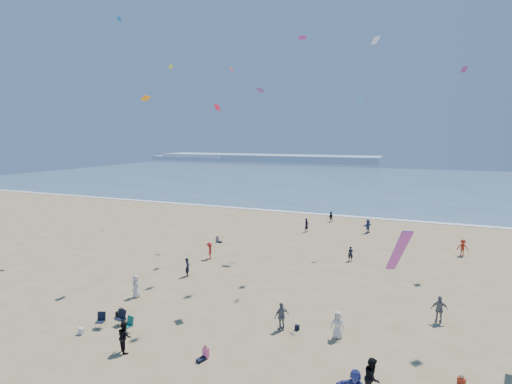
% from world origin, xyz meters
% --- Properties ---
extents(ground, '(220.00, 220.00, 0.00)m').
position_xyz_m(ground, '(0.00, 0.00, 0.00)').
color(ground, tan).
rests_on(ground, ground).
extents(ocean, '(220.00, 100.00, 0.06)m').
position_xyz_m(ocean, '(0.00, 95.00, 0.03)').
color(ocean, '#476B84').
rests_on(ocean, ground).
extents(surf_line, '(220.00, 1.20, 0.08)m').
position_xyz_m(surf_line, '(0.00, 45.00, 0.04)').
color(surf_line, white).
rests_on(surf_line, ground).
extents(headland_far, '(110.00, 20.00, 3.20)m').
position_xyz_m(headland_far, '(-60.00, 170.00, 1.60)').
color(headland_far, '#7A8EA8').
rests_on(headland_far, ground).
extents(headland_near, '(40.00, 14.00, 2.00)m').
position_xyz_m(headland_near, '(-100.00, 165.00, 1.00)').
color(headland_near, '#7A8EA8').
rests_on(headland_near, ground).
extents(standing_flyers, '(29.49, 40.08, 1.95)m').
position_xyz_m(standing_flyers, '(5.49, 15.19, 0.88)').
color(standing_flyers, black).
rests_on(standing_flyers, ground).
extents(seated_group, '(24.70, 32.33, 0.84)m').
position_xyz_m(seated_group, '(0.02, 5.45, 0.42)').
color(seated_group, white).
rests_on(seated_group, ground).
extents(chair_cluster, '(2.74, 1.56, 1.00)m').
position_xyz_m(chair_cluster, '(-5.56, 2.89, 0.50)').
color(chair_cluster, black).
rests_on(chair_cluster, ground).
extents(white_tote, '(0.35, 0.20, 0.40)m').
position_xyz_m(white_tote, '(-7.06, 1.48, 0.20)').
color(white_tote, silver).
rests_on(white_tote, ground).
extents(black_backpack, '(0.30, 0.22, 0.38)m').
position_xyz_m(black_backpack, '(-6.59, 4.23, 0.19)').
color(black_backpack, black).
rests_on(black_backpack, ground).
extents(navy_bag, '(0.28, 0.18, 0.34)m').
position_xyz_m(navy_bag, '(5.17, 7.18, 0.17)').
color(navy_bag, black).
rests_on(navy_bag, ground).
extents(kites_aloft, '(49.53, 37.84, 28.60)m').
position_xyz_m(kites_aloft, '(9.05, 13.47, 14.60)').
color(kites_aloft, pink).
rests_on(kites_aloft, ground).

